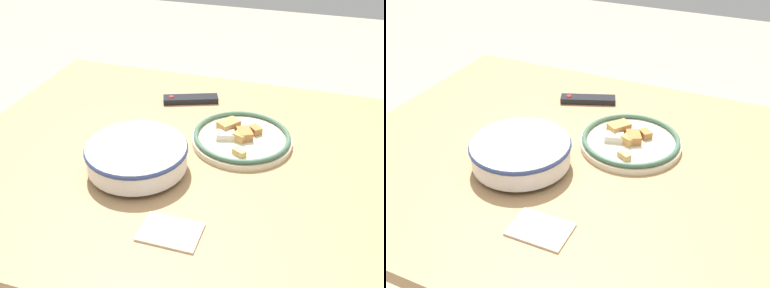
{
  "view_description": "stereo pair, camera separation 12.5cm",
  "coord_description": "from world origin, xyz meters",
  "views": [
    {
      "loc": [
        0.36,
        -1.0,
        1.44
      ],
      "look_at": [
        0.04,
        0.01,
        0.76
      ],
      "focal_mm": 42.0,
      "sensor_mm": 36.0,
      "label": 1
    },
    {
      "loc": [
        0.48,
        -0.96,
        1.44
      ],
      "look_at": [
        0.04,
        0.01,
        0.76
      ],
      "focal_mm": 42.0,
      "sensor_mm": 36.0,
      "label": 2
    }
  ],
  "objects": [
    {
      "name": "food_plate",
      "position": [
        0.16,
        0.11,
        0.74
      ],
      "size": [
        0.3,
        0.3,
        0.05
      ],
      "color": "beige",
      "rests_on": "dining_table"
    },
    {
      "name": "tv_remote",
      "position": [
        -0.06,
        0.32,
        0.73
      ],
      "size": [
        0.19,
        0.11,
        0.02
      ],
      "rotation": [
        0.0,
        0.0,
        1.94
      ],
      "color": "black",
      "rests_on": "dining_table"
    },
    {
      "name": "dining_table",
      "position": [
        0.0,
        0.0,
        0.65
      ],
      "size": [
        1.27,
        1.08,
        0.72
      ],
      "color": "tan",
      "rests_on": "ground_plane"
    },
    {
      "name": "folded_napkin",
      "position": [
        0.09,
        -0.31,
        0.72
      ],
      "size": [
        0.14,
        0.1,
        0.01
      ],
      "color": "beige",
      "rests_on": "dining_table"
    },
    {
      "name": "noodle_bowl",
      "position": [
        -0.08,
        -0.1,
        0.77
      ],
      "size": [
        0.28,
        0.28,
        0.08
      ],
      "color": "silver",
      "rests_on": "dining_table"
    }
  ]
}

